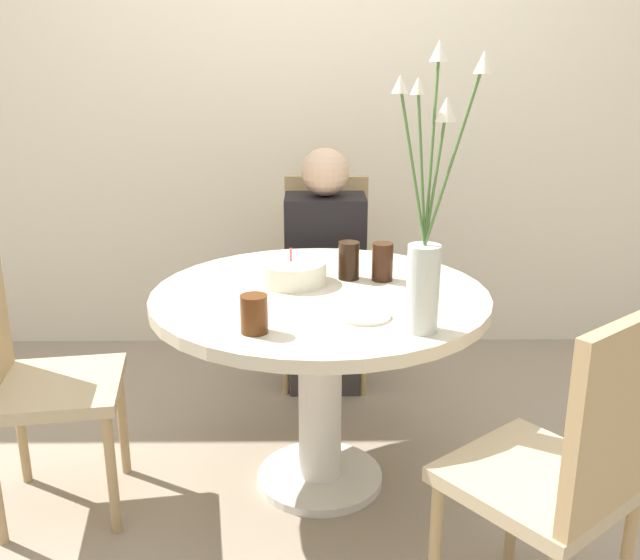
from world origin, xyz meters
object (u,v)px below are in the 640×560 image
Objects in this scene: chair_left_flank at (570,464)px; drink_glass_1 at (349,260)px; flower_vase at (428,237)px; drink_glass_0 at (382,262)px; birthday_cake at (291,272)px; person_boy at (325,279)px; chair_right_flank at (326,267)px; side_plate at (363,315)px; chair_far_back at (26,365)px; drink_glass_2 at (254,314)px.

chair_left_flank reaches higher than drink_glass_1.
flower_vase is 0.55m from drink_glass_1.
drink_glass_0 is 0.11m from drink_glass_1.
person_boy is at bearing 79.33° from birthday_cake.
birthday_cake is 0.31× the size of flower_vase.
chair_right_flank is 1.18m from side_plate.
chair_far_back is at bearing -59.93° from chair_left_flank.
flower_vase reaches higher than side_plate.
chair_left_flank reaches higher than drink_glass_2.
person_boy is at bearing 95.39° from side_plate.
chair_left_flank is 7.06× the size of drink_glass_1.
chair_far_back is 5.61× the size of side_plate.
chair_left_flank is 0.96m from drink_glass_0.
drink_glass_0 reaches higher than birthday_cake.
chair_right_flank is 7.06× the size of drink_glass_1.
side_plate is at bearing -56.59° from birthday_cake.
drink_glass_1 is at bearing 12.03° from birthday_cake.
birthday_cake is at bearing -82.35° from chair_far_back.
flower_vase is 1.22m from person_boy.
drink_glass_1 is 0.12× the size of person_boy.
flower_vase is (0.25, -1.26, 0.46)m from chair_right_flank.
person_boy is (-0.09, 1.00, -0.21)m from side_plate.
flower_vase is (1.20, -0.19, 0.46)m from chair_far_back.
drink_glass_2 is at bearing -159.31° from side_plate.
chair_far_back is 0.88m from birthday_cake.
drink_glass_0 is at bearing -85.51° from chair_far_back.
chair_left_flank reaches higher than side_plate.
chair_right_flank is 0.16m from person_boy.
side_plate is at bearing -103.89° from chair_far_back.
drink_glass_0 is at bearing 4.75° from birthday_cake.
drink_glass_0 is (1.13, 0.27, 0.25)m from chair_far_back.
flower_vase reaches higher than chair_far_back.
chair_far_back is 7.07× the size of drink_glass_0.
chair_right_flank is at bearing 80.94° from birthday_cake.
side_plate is 0.33m from drink_glass_2.
person_boy is (-0.07, 0.63, -0.27)m from drink_glass_1.
side_plate is (0.09, -1.16, 0.19)m from chair_right_flank.
chair_left_flank is 8.48× the size of drink_glass_2.
chair_right_flank is at bearing 94.65° from drink_glass_1.
drink_glass_1 is (0.20, 0.04, 0.03)m from birthday_cake.
chair_right_flank reaches higher than drink_glass_1.
chair_right_flank and chair_left_flank have the same top height.
chair_far_back is at bearing 171.22° from flower_vase.
chair_left_flank is 0.85× the size of person_boy.
chair_left_flank is 5.61× the size of side_plate.
chair_left_flank is 7.07× the size of drink_glass_0.
flower_vase is 0.32m from side_plate.
side_plate is at bearing 149.16° from flower_vase.
drink_glass_2 is at bearing -119.97° from drink_glass_1.
person_boy is at bearing 105.92° from drink_glass_0.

